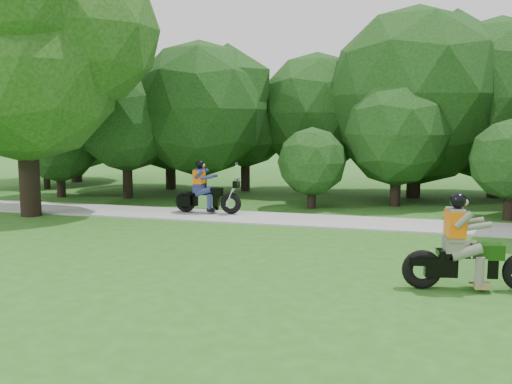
# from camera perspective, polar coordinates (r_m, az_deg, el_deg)

# --- Properties ---
(ground) EXTENTS (100.00, 100.00, 0.00)m
(ground) POSITION_cam_1_polar(r_m,az_deg,el_deg) (10.59, 3.82, -10.71)
(ground) COLOR #295A19
(ground) RESTS_ON ground
(walkway) EXTENTS (60.00, 2.20, 0.06)m
(walkway) POSITION_cam_1_polar(r_m,az_deg,el_deg) (18.27, 9.01, -3.00)
(walkway) COLOR #A1A19B
(walkway) RESTS_ON ground
(tree_line) EXTENTS (40.39, 11.02, 7.87)m
(tree_line) POSITION_cam_1_polar(r_m,az_deg,el_deg) (24.28, 14.10, 8.00)
(tree_line) COLOR black
(tree_line) RESTS_ON ground
(big_tree_west) EXTENTS (8.64, 6.56, 9.96)m
(big_tree_west) POSITION_cam_1_polar(r_m,az_deg,el_deg) (21.06, -21.79, 13.57)
(big_tree_west) COLOR black
(big_tree_west) RESTS_ON ground
(chopper_motorcycle) EXTENTS (2.64, 0.90, 1.90)m
(chopper_motorcycle) POSITION_cam_1_polar(r_m,az_deg,el_deg) (11.67, 20.24, -5.89)
(chopper_motorcycle) COLOR black
(chopper_motorcycle) RESTS_ON ground
(touring_motorcycle) EXTENTS (2.39, 0.68, 1.82)m
(touring_motorcycle) POSITION_cam_1_polar(r_m,az_deg,el_deg) (19.63, -5.24, -0.19)
(touring_motorcycle) COLOR black
(touring_motorcycle) RESTS_ON walkway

